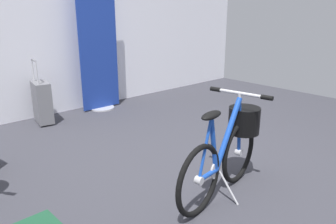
# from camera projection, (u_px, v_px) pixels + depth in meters

# --- Properties ---
(ground_plane) EXTENTS (7.51, 7.51, 0.00)m
(ground_plane) POSITION_uv_depth(u_px,v_px,m) (181.00, 174.00, 2.98)
(ground_plane) COLOR #38383F
(back_wall) EXTENTS (7.51, 0.10, 2.82)m
(back_wall) POSITION_uv_depth(u_px,v_px,m) (46.00, 10.00, 4.37)
(back_wall) COLOR silver
(back_wall) RESTS_ON ground_plane
(floor_banner_stand) EXTENTS (0.60, 0.36, 1.74)m
(floor_banner_stand) POSITION_uv_depth(u_px,v_px,m) (99.00, 56.00, 4.72)
(floor_banner_stand) COLOR #B7B7BC
(floor_banner_stand) RESTS_ON ground_plane
(folding_bike_foreground) EXTENTS (1.14, 0.53, 0.81)m
(folding_bike_foreground) POSITION_uv_depth(u_px,v_px,m) (229.00, 145.00, 2.62)
(folding_bike_foreground) COLOR black
(folding_bike_foreground) RESTS_ON ground_plane
(rolling_suitcase) EXTENTS (0.24, 0.39, 0.83)m
(rolling_suitcase) POSITION_uv_depth(u_px,v_px,m) (42.00, 102.00, 4.24)
(rolling_suitcase) COLOR slate
(rolling_suitcase) RESTS_ON ground_plane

